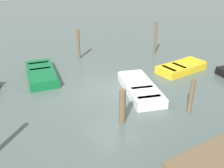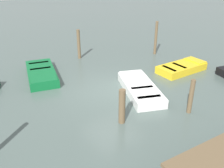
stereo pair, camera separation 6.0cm
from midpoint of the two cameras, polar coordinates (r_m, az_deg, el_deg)
ground_plane at (r=11.45m, az=0.15°, el=-1.58°), size 80.00×80.00×0.00m
rowboat_white at (r=11.28m, az=6.72°, el=-0.99°), size 2.44×3.52×0.46m
rowboat_green at (r=13.31m, az=-16.09°, el=2.41°), size 2.14×3.61×0.46m
rowboat_yellow at (r=14.10m, az=16.15°, el=3.72°), size 2.84×1.30×0.46m
mooring_piling_near_left at (r=15.50m, az=-7.68°, el=9.21°), size 0.20×0.20×1.84m
mooring_piling_far_right at (r=8.87m, az=2.55°, el=-5.30°), size 0.24×0.24×1.36m
mooring_piling_center at (r=9.94m, az=18.18°, el=-2.81°), size 0.18×0.18×1.43m
mooring_piling_mid_right at (r=16.42m, az=10.33°, el=10.54°), size 0.17×0.17×2.16m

